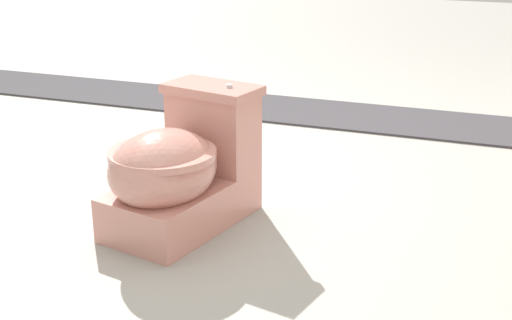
% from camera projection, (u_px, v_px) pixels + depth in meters
% --- Properties ---
extents(ground_plane, '(14.00, 14.00, 0.00)m').
position_uv_depth(ground_plane, '(168.00, 192.00, 3.04)').
color(ground_plane, '#A8A59E').
extents(gravel_strip, '(0.56, 8.00, 0.01)m').
position_uv_depth(gravel_strip, '(356.00, 116.00, 4.10)').
color(gravel_strip, '#423F44').
rests_on(gravel_strip, ground).
extents(toilet, '(0.70, 0.50, 0.52)m').
position_uv_depth(toilet, '(180.00, 171.00, 2.66)').
color(toilet, tan).
rests_on(toilet, ground).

